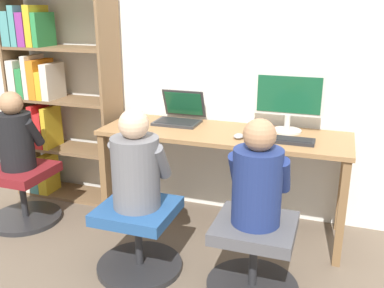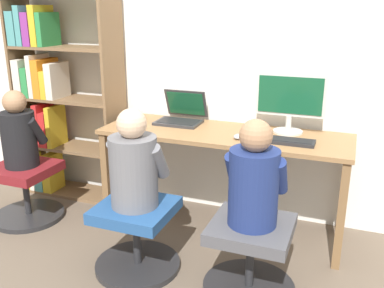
% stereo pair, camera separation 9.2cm
% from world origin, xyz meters
% --- Properties ---
extents(ground_plane, '(14.00, 14.00, 0.00)m').
position_xyz_m(ground_plane, '(0.00, 0.00, 0.00)').
color(ground_plane, brown).
extents(wall_back, '(10.00, 0.05, 2.60)m').
position_xyz_m(wall_back, '(0.00, 0.64, 1.30)').
color(wall_back, silver).
rests_on(wall_back, ground_plane).
extents(desk, '(1.75, 0.57, 0.75)m').
position_xyz_m(desk, '(0.00, 0.29, 0.66)').
color(desk, olive).
rests_on(desk, ground_plane).
extents(desktop_monitor, '(0.48, 0.20, 0.41)m').
position_xyz_m(desktop_monitor, '(0.42, 0.44, 0.97)').
color(desktop_monitor, beige).
rests_on(desktop_monitor, desk).
extents(laptop, '(0.33, 0.32, 0.23)m').
position_xyz_m(laptop, '(-0.39, 0.43, 0.79)').
color(laptop, '#2D2D30').
rests_on(laptop, desk).
extents(keyboard, '(0.43, 0.14, 0.03)m').
position_xyz_m(keyboard, '(0.41, 0.19, 0.76)').
color(keyboard, '#232326').
rests_on(keyboard, desk).
extents(computer_mouse_by_keyboard, '(0.07, 0.09, 0.03)m').
position_xyz_m(computer_mouse_by_keyboard, '(0.14, 0.17, 0.76)').
color(computer_mouse_by_keyboard, '#99999E').
rests_on(computer_mouse_by_keyboard, desk).
extents(office_chair_left, '(0.54, 0.54, 0.44)m').
position_xyz_m(office_chair_left, '(0.37, -0.38, 0.24)').
color(office_chair_left, '#262628').
rests_on(office_chair_left, ground_plane).
extents(office_chair_right, '(0.54, 0.54, 0.44)m').
position_xyz_m(office_chair_right, '(-0.34, -0.41, 0.24)').
color(office_chair_right, '#262628').
rests_on(office_chair_right, ground_plane).
extents(person_at_monitor, '(0.33, 0.29, 0.60)m').
position_xyz_m(person_at_monitor, '(0.37, -0.38, 0.70)').
color(person_at_monitor, navy).
rests_on(person_at_monitor, office_chair_left).
extents(person_at_laptop, '(0.35, 0.30, 0.60)m').
position_xyz_m(person_at_laptop, '(-0.34, -0.40, 0.70)').
color(person_at_laptop, slate).
rests_on(person_at_laptop, office_chair_right).
extents(bookshelf, '(0.92, 0.32, 1.70)m').
position_xyz_m(bookshelf, '(-1.54, 0.39, 0.86)').
color(bookshelf, brown).
rests_on(bookshelf, ground_plane).
extents(office_chair_side, '(0.54, 0.54, 0.44)m').
position_xyz_m(office_chair_side, '(-1.46, -0.12, 0.24)').
color(office_chair_side, '#262628').
rests_on(office_chair_side, ground_plane).
extents(person_near_shelf, '(0.31, 0.27, 0.58)m').
position_xyz_m(person_near_shelf, '(-1.46, -0.11, 0.69)').
color(person_near_shelf, black).
rests_on(person_near_shelf, office_chair_side).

